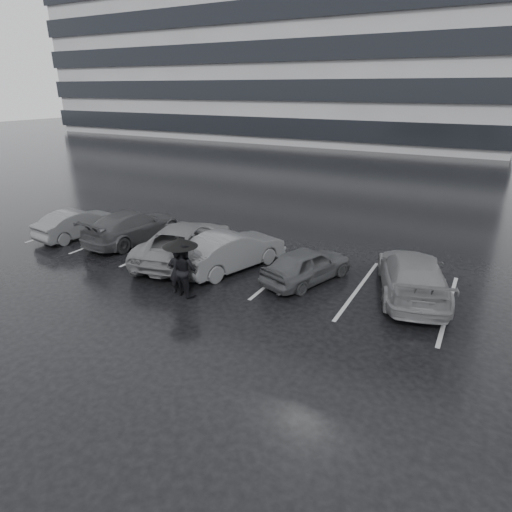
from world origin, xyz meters
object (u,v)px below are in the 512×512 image
at_px(car_west_b, 186,242).
at_px(pedestrian_right, 185,270).
at_px(car_west_a, 232,250).
at_px(car_west_c, 133,226).
at_px(pedestrian_left, 177,271).
at_px(car_west_d, 78,223).
at_px(car_east, 413,275).
at_px(car_main, 307,265).

height_order(car_west_b, pedestrian_right, pedestrian_right).
distance_m(car_west_a, car_west_c, 5.39).
distance_m(car_west_a, pedestrian_left, 2.62).
bearing_deg(car_west_d, car_east, -169.87).
height_order(car_west_c, car_east, car_east).
distance_m(car_west_a, pedestrian_right, 2.61).
bearing_deg(car_west_b, car_west_c, -23.40).
xyz_separation_m(car_east, pedestrian_right, (-6.39, -3.51, 0.18)).
xyz_separation_m(car_west_c, car_east, (11.61, 0.40, 0.03)).
bearing_deg(pedestrian_left, car_west_d, -58.05).
distance_m(car_west_b, car_west_c, 3.43).
relative_size(car_main, pedestrian_right, 2.04).
relative_size(car_main, pedestrian_left, 2.36).
bearing_deg(car_west_c, pedestrian_right, 152.87).
relative_size(car_main, car_west_c, 0.77).
bearing_deg(car_east, car_west_b, -8.95).
relative_size(car_west_a, car_west_d, 1.14).
xyz_separation_m(car_west_d, pedestrian_left, (7.50, -2.35, 0.14)).
xyz_separation_m(car_main, car_west_d, (-10.85, -0.48, 0.01)).
height_order(car_west_b, car_west_c, car_west_b).
bearing_deg(car_west_a, pedestrian_right, 105.03).
height_order(car_east, pedestrian_right, pedestrian_right).
bearing_deg(car_west_d, car_west_b, -173.44).
height_order(car_west_a, pedestrian_right, pedestrian_right).
bearing_deg(pedestrian_left, car_west_b, -98.89).
bearing_deg(pedestrian_right, car_west_c, -16.23).
height_order(car_west_a, car_west_c, car_west_a).
relative_size(car_main, car_east, 0.74).
bearing_deg(car_west_d, pedestrian_left, 168.14).
bearing_deg(pedestrian_right, car_west_a, -78.87).
height_order(car_west_d, pedestrian_left, pedestrian_left).
xyz_separation_m(car_west_a, car_west_b, (-2.00, -0.12, 0.03)).
bearing_deg(car_main, car_west_b, 23.33).
height_order(car_main, car_west_a, car_west_a).
distance_m(pedestrian_left, pedestrian_right, 0.35).
bearing_deg(car_west_a, car_west_c, 13.09).
xyz_separation_m(car_west_d, pedestrian_right, (7.82, -2.38, 0.26)).
bearing_deg(car_main, pedestrian_right, 62.22).
height_order(pedestrian_left, pedestrian_right, pedestrian_right).
height_order(car_main, car_west_b, car_west_b).
height_order(car_main, car_east, car_east).
distance_m(car_main, car_east, 3.43).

